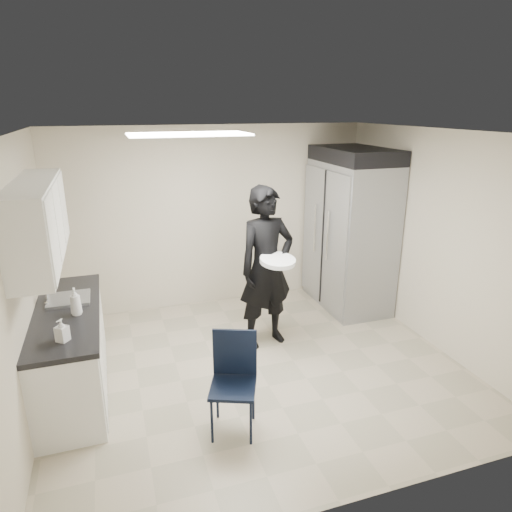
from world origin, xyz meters
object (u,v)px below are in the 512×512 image
object	(u,v)px
folding_chair	(233,388)
lower_counter	(71,353)
commercial_fridge	(350,236)
man_tuxedo	(266,268)

from	to	relation	value
folding_chair	lower_counter	bearing A→B (deg)	162.63
commercial_fridge	man_tuxedo	distance (m)	1.71
commercial_fridge	man_tuxedo	xyz separation A→B (m)	(-1.54, -0.73, -0.06)
man_tuxedo	folding_chair	bearing A→B (deg)	-130.75
lower_counter	commercial_fridge	distance (m)	3.98
commercial_fridge	folding_chair	xyz separation A→B (m)	(-2.37, -2.22, -0.60)
lower_counter	commercial_fridge	world-z (taller)	commercial_fridge
folding_chair	man_tuxedo	distance (m)	1.78
folding_chair	man_tuxedo	size ratio (longest dim) A/B	0.46
lower_counter	man_tuxedo	distance (m)	2.34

